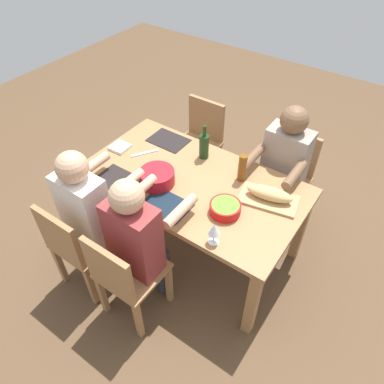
# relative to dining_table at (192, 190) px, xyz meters

# --- Properties ---
(ground_plane) EXTENTS (8.00, 8.00, 0.00)m
(ground_plane) POSITION_rel_dining_table_xyz_m (0.00, 0.00, -0.65)
(ground_plane) COLOR brown
(dining_table) EXTENTS (1.65, 0.93, 0.74)m
(dining_table) POSITION_rel_dining_table_xyz_m (0.00, 0.00, 0.00)
(dining_table) COLOR #9E7044
(dining_table) RESTS_ON ground_plane
(chair_far_left) EXTENTS (0.40, 0.40, 0.85)m
(chair_far_left) POSITION_rel_dining_table_xyz_m (-0.45, 0.79, -0.17)
(chair_far_left) COLOR #9E7044
(chair_far_left) RESTS_ON ground_plane
(chair_near_center) EXTENTS (0.40, 0.40, 0.85)m
(chair_near_center) POSITION_rel_dining_table_xyz_m (0.00, -0.79, -0.17)
(chair_near_center) COLOR #9E7044
(chair_near_center) RESTS_ON ground_plane
(diner_near_center) EXTENTS (0.41, 0.53, 1.20)m
(diner_near_center) POSITION_rel_dining_table_xyz_m (0.00, -0.60, 0.04)
(diner_near_center) COLOR #2D2D38
(diner_near_center) RESTS_ON ground_plane
(chair_far_right) EXTENTS (0.40, 0.40, 0.85)m
(chair_far_right) POSITION_rel_dining_table_xyz_m (0.45, 0.79, -0.17)
(chair_far_right) COLOR #9E7044
(chair_far_right) RESTS_ON ground_plane
(diner_far_right) EXTENTS (0.41, 0.53, 1.20)m
(diner_far_right) POSITION_rel_dining_table_xyz_m (0.45, 0.60, 0.04)
(diner_far_right) COLOR #2D2D38
(diner_far_right) RESTS_ON ground_plane
(chair_near_left) EXTENTS (0.40, 0.40, 0.85)m
(chair_near_left) POSITION_rel_dining_table_xyz_m (-0.45, -0.79, -0.17)
(chair_near_left) COLOR #9E7044
(chair_near_left) RESTS_ON ground_plane
(diner_near_left) EXTENTS (0.41, 0.53, 1.20)m
(diner_near_left) POSITION_rel_dining_table_xyz_m (-0.45, -0.60, 0.04)
(diner_near_left) COLOR #2D2D38
(diner_near_left) RESTS_ON ground_plane
(serving_bowl_fruit) EXTENTS (0.25, 0.25, 0.11)m
(serving_bowl_fruit) POSITION_rel_dining_table_xyz_m (-0.20, -0.16, 0.15)
(serving_bowl_fruit) COLOR #B21923
(serving_bowl_fruit) RESTS_ON dining_table
(serving_bowl_salad) EXTENTS (0.21, 0.21, 0.07)m
(serving_bowl_salad) POSITION_rel_dining_table_xyz_m (0.36, -0.13, 0.13)
(serving_bowl_salad) COLOR red
(serving_bowl_salad) RESTS_ON dining_table
(cutting_board) EXTENTS (0.44, 0.30, 0.02)m
(cutting_board) POSITION_rel_dining_table_xyz_m (0.55, 0.14, 0.10)
(cutting_board) COLOR tan
(cutting_board) RESTS_ON dining_table
(bread_loaf) EXTENTS (0.34, 0.17, 0.09)m
(bread_loaf) POSITION_rel_dining_table_xyz_m (0.55, 0.14, 0.15)
(bread_loaf) COLOR tan
(bread_loaf) RESTS_ON cutting_board
(wine_bottle) EXTENTS (0.08, 0.08, 0.29)m
(wine_bottle) POSITION_rel_dining_table_xyz_m (-0.09, 0.29, 0.20)
(wine_bottle) COLOR #193819
(wine_bottle) RESTS_ON dining_table
(beer_bottle) EXTENTS (0.06, 0.06, 0.22)m
(beer_bottle) POSITION_rel_dining_table_xyz_m (0.29, 0.22, 0.20)
(beer_bottle) COLOR brown
(beer_bottle) RESTS_ON dining_table
(wine_glass) EXTENTS (0.08, 0.08, 0.17)m
(wine_glass) POSITION_rel_dining_table_xyz_m (0.44, -0.39, 0.20)
(wine_glass) COLOR silver
(wine_glass) RESTS_ON dining_table
(placemat_far_left) EXTENTS (0.32, 0.23, 0.01)m
(placemat_far_left) POSITION_rel_dining_table_xyz_m (-0.45, 0.30, 0.09)
(placemat_far_left) COLOR black
(placemat_far_left) RESTS_ON dining_table
(placemat_near_center) EXTENTS (0.32, 0.23, 0.01)m
(placemat_near_center) POSITION_rel_dining_table_xyz_m (0.00, -0.30, 0.09)
(placemat_near_center) COLOR #142333
(placemat_near_center) RESTS_ON dining_table
(placemat_near_left) EXTENTS (0.32, 0.23, 0.01)m
(placemat_near_left) POSITION_rel_dining_table_xyz_m (-0.45, -0.30, 0.09)
(placemat_near_left) COLOR black
(placemat_near_left) RESTS_ON dining_table
(carving_knife) EXTENTS (0.14, 0.21, 0.01)m
(carving_knife) POSITION_rel_dining_table_xyz_m (-0.50, 0.06, 0.09)
(carving_knife) COLOR silver
(carving_knife) RESTS_ON dining_table
(napkin_stack) EXTENTS (0.14, 0.14, 0.02)m
(napkin_stack) POSITION_rel_dining_table_xyz_m (-0.71, -0.01, 0.10)
(napkin_stack) COLOR white
(napkin_stack) RESTS_ON dining_table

